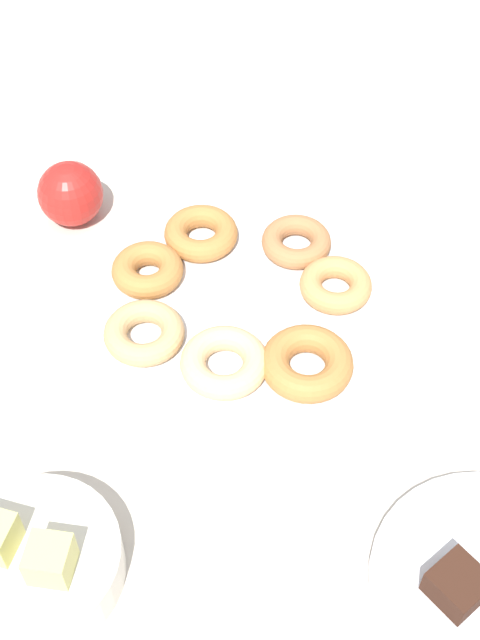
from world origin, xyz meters
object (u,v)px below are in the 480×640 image
at_px(donut_1, 307,363).
at_px(melon_chunk_left, 50,560).
at_px(donut_4, 144,333).
at_px(donut_6, 201,233).
at_px(donut_2, 148,270).
at_px(fruit_bowl, 35,562).
at_px(donut_0, 336,285).
at_px(donut_3, 296,242).
at_px(apple, 70,194).
at_px(brownie_far, 458,585).
at_px(donut_plate, 255,325).
at_px(donut_5, 224,362).

height_order(donut_1, melon_chunk_left, melon_chunk_left).
relative_size(donut_4, donut_6, 1.00).
bearing_deg(donut_2, melon_chunk_left, 116.31).
xyz_separation_m(donut_1, donut_2, (0.22, -0.01, -0.00)).
distance_m(donut_2, fruit_bowl, 0.35).
bearing_deg(donut_0, donut_3, -24.67).
relative_size(donut_2, donut_3, 1.00).
bearing_deg(melon_chunk_left, donut_4, -67.00).
height_order(donut_4, apple, apple).
bearing_deg(brownie_far, donut_1, -29.34).
bearing_deg(fruit_bowl, melon_chunk_left, 180.00).
xyz_separation_m(donut_plate, donut_2, (0.14, 0.02, 0.02)).
bearing_deg(brownie_far, donut_4, -9.66).
distance_m(donut_5, fruit_bowl, 0.27).
relative_size(donut_3, donut_4, 0.94).
relative_size(donut_1, fruit_bowl, 0.62).
relative_size(donut_5, melon_chunk_left, 2.55).
height_order(donut_2, brownie_far, brownie_far).
distance_m(brownie_far, apple, 0.63).
height_order(donut_4, fruit_bowl, fruit_bowl).
relative_size(donut_4, donut_5, 0.94).
bearing_deg(fruit_bowl, donut_plate, -90.18).
xyz_separation_m(donut_3, donut_5, (-0.03, 0.19, 0.00)).
height_order(donut_plate, apple, apple).
xyz_separation_m(donut_1, donut_6, (0.20, -0.09, -0.00)).
distance_m(donut_5, apple, 0.31).
height_order(donut_3, brownie_far, brownie_far).
distance_m(donut_plate, donut_1, 0.09).
xyz_separation_m(donut_plate, donut_5, (-0.01, 0.07, 0.02)).
bearing_deg(donut_3, donut_5, 99.98).
bearing_deg(apple, donut_2, 165.26).
bearing_deg(donut_plate, brownie_far, 153.28).
relative_size(melon_chunk_left, apple, 0.45).
height_order(donut_plate, donut_1, donut_1).
xyz_separation_m(donut_3, brownie_far, (-0.34, 0.28, 0.00)).
distance_m(donut_0, donut_2, 0.21).
bearing_deg(donut_3, apple, 20.16).
xyz_separation_m(brownie_far, fruit_bowl, (0.31, 0.19, -0.01)).
relative_size(donut_1, donut_3, 1.18).
xyz_separation_m(donut_0, donut_2, (0.19, 0.10, 0.00)).
height_order(fruit_bowl, melon_chunk_left, melon_chunk_left).
relative_size(donut_plate, apple, 4.29).
bearing_deg(donut_0, donut_6, 6.57).
height_order(donut_5, melon_chunk_left, melon_chunk_left).
distance_m(donut_5, melon_chunk_left, 0.27).
bearing_deg(donut_6, apple, 14.76).
bearing_deg(apple, donut_plate, 175.59).
bearing_deg(apple, fruit_bowl, 127.80).
height_order(donut_1, brownie_far, brownie_far).
bearing_deg(fruit_bowl, donut_3, -87.33).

